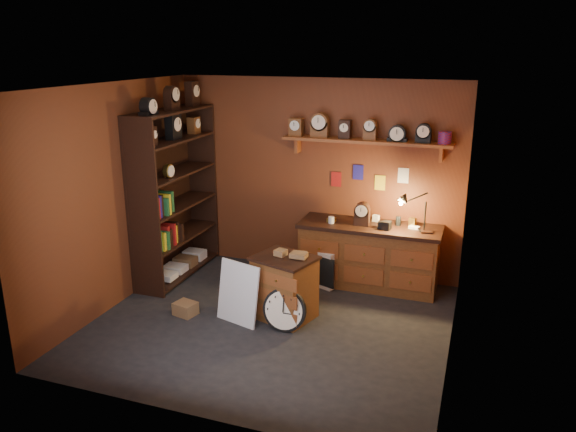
{
  "coord_description": "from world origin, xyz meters",
  "views": [
    {
      "loc": [
        2.14,
        -5.47,
        3.1
      ],
      "look_at": [
        0.09,
        0.35,
        1.22
      ],
      "focal_mm": 35.0,
      "sensor_mm": 36.0,
      "label": 1
    }
  ],
  "objects_px": {
    "low_cabinet": "(284,285)",
    "big_round_clock": "(284,310)",
    "shelving_unit": "(173,187)",
    "workbench": "(369,252)"
  },
  "relations": [
    {
      "from": "shelving_unit",
      "to": "big_round_clock",
      "type": "bearing_deg",
      "value": -27.93
    },
    {
      "from": "shelving_unit",
      "to": "low_cabinet",
      "type": "relative_size",
      "value": 3.02
    },
    {
      "from": "low_cabinet",
      "to": "workbench",
      "type": "bearing_deg",
      "value": 76.94
    },
    {
      "from": "workbench",
      "to": "low_cabinet",
      "type": "xyz_separation_m",
      "value": [
        -0.74,
        -1.26,
        -0.06
      ]
    },
    {
      "from": "low_cabinet",
      "to": "big_round_clock",
      "type": "height_order",
      "value": "low_cabinet"
    },
    {
      "from": "workbench",
      "to": "big_round_clock",
      "type": "xyz_separation_m",
      "value": [
        -0.64,
        -1.55,
        -0.23
      ]
    },
    {
      "from": "low_cabinet",
      "to": "big_round_clock",
      "type": "bearing_deg",
      "value": -52.75
    },
    {
      "from": "shelving_unit",
      "to": "big_round_clock",
      "type": "relative_size",
      "value": 5.11
    },
    {
      "from": "workbench",
      "to": "big_round_clock",
      "type": "bearing_deg",
      "value": -112.3
    },
    {
      "from": "big_round_clock",
      "to": "shelving_unit",
      "type": "bearing_deg",
      "value": 152.07
    }
  ]
}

